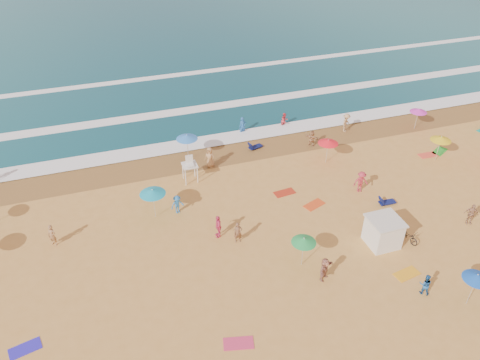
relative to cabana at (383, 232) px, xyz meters
name	(u,v)px	position (x,y,z in m)	size (l,w,h in m)	color
ground	(300,236)	(-5.04, 2.47, -1.00)	(220.00, 220.00, 0.00)	gold
wet_sand	(244,150)	(-5.04, 14.97, -0.99)	(220.00, 220.00, 0.00)	olive
surf_foam	(218,109)	(-5.04, 23.79, -0.90)	(200.00, 18.70, 0.05)	white
cabana	(383,232)	(0.00, 0.00, 0.00)	(2.00, 2.00, 2.00)	white
cabana_roof	(386,221)	(0.00, 0.00, 1.06)	(2.20, 2.20, 0.12)	silver
bicycle	(408,235)	(1.90, -0.30, -0.53)	(0.62, 1.79, 0.94)	black
lifeguard_stand	(190,170)	(-10.87, 11.74, 0.05)	(1.20, 1.20, 2.10)	white
beach_umbrellas	(336,194)	(-1.89, 3.62, 1.19)	(54.52, 28.25, 0.79)	#E31748
loungers	(392,246)	(0.48, -0.63, -0.83)	(60.49, 26.00, 0.34)	#101F51
towels	(302,277)	(-6.56, -1.21, -0.98)	(47.06, 22.26, 0.03)	#DC1B55
beachgoers	(265,192)	(-6.00, 7.21, -0.18)	(37.68, 26.69, 2.14)	tan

